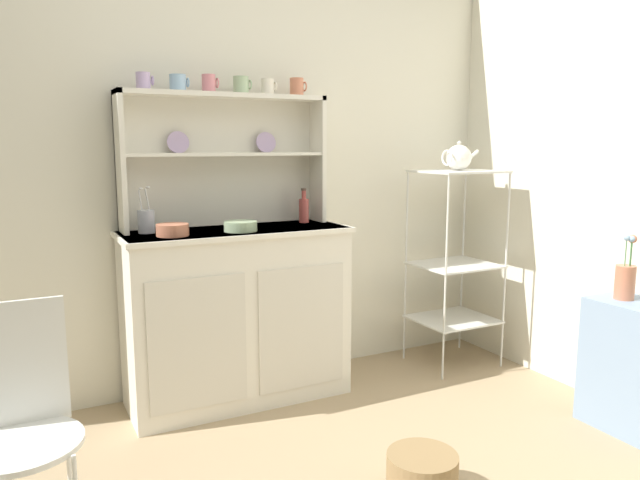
% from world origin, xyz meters
% --- Properties ---
extents(wall_back, '(3.84, 0.05, 2.50)m').
position_xyz_m(wall_back, '(0.00, 1.62, 1.25)').
color(wall_back, silver).
rests_on(wall_back, ground).
extents(hutch_cabinet, '(1.14, 0.45, 0.90)m').
position_xyz_m(hutch_cabinet, '(-0.07, 1.37, 0.46)').
color(hutch_cabinet, white).
rests_on(hutch_cabinet, ground).
extents(hutch_shelf_unit, '(1.07, 0.18, 0.68)m').
position_xyz_m(hutch_shelf_unit, '(-0.07, 1.53, 1.29)').
color(hutch_shelf_unit, silver).
rests_on(hutch_shelf_unit, hutch_cabinet).
extents(bakers_rack, '(0.46, 0.40, 1.17)m').
position_xyz_m(bakers_rack, '(1.26, 1.27, 0.70)').
color(bakers_rack, silver).
rests_on(bakers_rack, ground).
extents(wire_chair, '(0.36, 0.36, 0.85)m').
position_xyz_m(wire_chair, '(-1.09, 0.43, 0.52)').
color(wire_chair, white).
rests_on(wire_chair, ground).
extents(floor_basket, '(0.27, 0.27, 0.17)m').
position_xyz_m(floor_basket, '(0.24, 0.21, 0.08)').
color(floor_basket, '#93754C').
rests_on(floor_basket, ground).
extents(cup_lilac_0, '(0.08, 0.07, 0.08)m').
position_xyz_m(cup_lilac_0, '(-0.47, 1.49, 1.61)').
color(cup_lilac_0, '#B79ECC').
rests_on(cup_lilac_0, hutch_shelf_unit).
extents(cup_sky_1, '(0.09, 0.08, 0.08)m').
position_xyz_m(cup_sky_1, '(-0.31, 1.49, 1.61)').
color(cup_sky_1, '#8EB2D1').
rests_on(cup_sky_1, hutch_shelf_unit).
extents(cup_rose_2, '(0.08, 0.07, 0.09)m').
position_xyz_m(cup_rose_2, '(-0.15, 1.49, 1.62)').
color(cup_rose_2, '#D17A84').
rests_on(cup_rose_2, hutch_shelf_unit).
extents(cup_sage_3, '(0.09, 0.08, 0.09)m').
position_xyz_m(cup_sage_3, '(0.02, 1.49, 1.62)').
color(cup_sage_3, '#9EB78E').
rests_on(cup_sage_3, hutch_shelf_unit).
extents(cup_cream_4, '(0.08, 0.06, 0.08)m').
position_xyz_m(cup_cream_4, '(0.16, 1.49, 1.61)').
color(cup_cream_4, silver).
rests_on(cup_cream_4, hutch_shelf_unit).
extents(cup_terracotta_5, '(0.09, 0.07, 0.09)m').
position_xyz_m(cup_terracotta_5, '(0.33, 1.49, 1.62)').
color(cup_terracotta_5, '#C67556').
rests_on(cup_terracotta_5, hutch_shelf_unit).
extents(bowl_mixing_large, '(0.15, 0.15, 0.06)m').
position_xyz_m(bowl_mixing_large, '(-0.41, 1.29, 0.92)').
color(bowl_mixing_large, '#C67556').
rests_on(bowl_mixing_large, hutch_cabinet).
extents(bowl_floral_medium, '(0.16, 0.16, 0.05)m').
position_xyz_m(bowl_floral_medium, '(-0.07, 1.29, 0.92)').
color(bowl_floral_medium, '#9EB78E').
rests_on(bowl_floral_medium, hutch_cabinet).
extents(jam_bottle, '(0.05, 0.05, 0.19)m').
position_xyz_m(jam_bottle, '(0.35, 1.45, 0.97)').
color(jam_bottle, '#B74C47').
rests_on(jam_bottle, hutch_cabinet).
extents(utensil_jar, '(0.08, 0.08, 0.23)m').
position_xyz_m(utensil_jar, '(-0.50, 1.45, 0.95)').
color(utensil_jar, '#B2B7C6').
rests_on(utensil_jar, hutch_cabinet).
extents(porcelain_teapot, '(0.24, 0.15, 0.17)m').
position_xyz_m(porcelain_teapot, '(1.25, 1.27, 1.24)').
color(porcelain_teapot, white).
rests_on(porcelain_teapot, bakers_rack).
extents(flower_vase, '(0.09, 0.09, 0.31)m').
position_xyz_m(flower_vase, '(1.44, 0.29, 0.70)').
color(flower_vase, '#C67556').
rests_on(flower_vase, side_shelf_blue).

